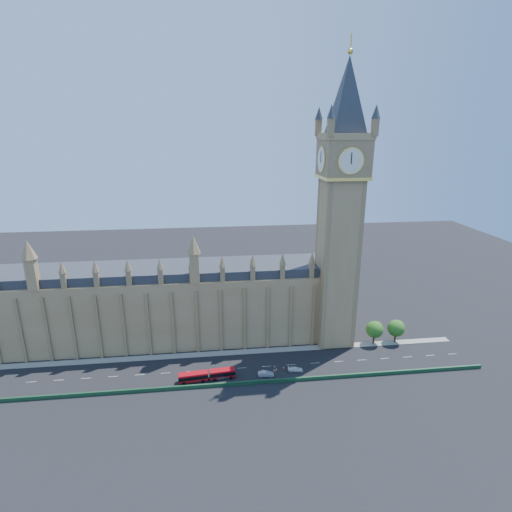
{
  "coord_description": "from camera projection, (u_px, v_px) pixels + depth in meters",
  "views": [
    {
      "loc": [
        -4.52,
        -111.01,
        72.37
      ],
      "look_at": [
        9.76,
        10.0,
        34.31
      ],
      "focal_mm": 28.0,
      "sensor_mm": 36.0,
      "label": 1
    }
  ],
  "objects": [
    {
      "name": "car_grey",
      "position": [
        224.0,
        377.0,
        121.88
      ],
      "size": [
        4.25,
        2.11,
        1.39
      ],
      "primitive_type": "imported",
      "rotation": [
        0.0,
        0.0,
        1.69
      ],
      "color": "#44464C",
      "rests_on": "ground"
    },
    {
      "name": "red_bus",
      "position": [
        207.0,
        375.0,
        121.18
      ],
      "size": [
        17.25,
        4.11,
        2.91
      ],
      "rotation": [
        0.0,
        0.0,
        0.09
      ],
      "color": "#A90B15",
      "rests_on": "ground"
    },
    {
      "name": "tree_east_far",
      "position": [
        397.0,
        328.0,
        141.93
      ],
      "size": [
        6.0,
        6.0,
        8.5
      ],
      "color": "#382619",
      "rests_on": "ground"
    },
    {
      "name": "cone_a",
      "position": [
        274.0,
        370.0,
        125.82
      ],
      "size": [
        0.56,
        0.56,
        0.72
      ],
      "rotation": [
        0.0,
        0.0,
        -0.3
      ],
      "color": "black",
      "rests_on": "ground"
    },
    {
      "name": "car_silver",
      "position": [
        266.0,
        374.0,
        123.29
      ],
      "size": [
        5.13,
        2.37,
        1.63
      ],
      "primitive_type": "imported",
      "rotation": [
        0.0,
        0.0,
        1.44
      ],
      "color": "#A0A3A7",
      "rests_on": "ground"
    },
    {
      "name": "cone_c",
      "position": [
        275.0,
        367.0,
        127.89
      ],
      "size": [
        0.47,
        0.47,
        0.66
      ],
      "rotation": [
        0.0,
        0.0,
        0.14
      ],
      "color": "black",
      "rests_on": "ground"
    },
    {
      "name": "palace_westminster",
      "position": [
        155.0,
        304.0,
        141.24
      ],
      "size": [
        120.0,
        20.0,
        28.0
      ],
      "color": "olive",
      "rests_on": "ground"
    },
    {
      "name": "cone_b",
      "position": [
        276.0,
        370.0,
        126.3
      ],
      "size": [
        0.57,
        0.57,
        0.69
      ],
      "rotation": [
        0.0,
        0.0,
        -0.42
      ],
      "color": "black",
      "rests_on": "ground"
    },
    {
      "name": "kerb_north",
      "position": [
        228.0,
        353.0,
        136.3
      ],
      "size": [
        160.0,
        3.0,
        0.16
      ],
      "primitive_type": "cube",
      "color": "gray",
      "rests_on": "ground"
    },
    {
      "name": "ground",
      "position": [
        229.0,
        369.0,
        127.32
      ],
      "size": [
        400.0,
        400.0,
        0.0
      ],
      "primitive_type": "plane",
      "color": "black",
      "rests_on": "ground"
    },
    {
      "name": "elizabeth_tower",
      "position": [
        341.0,
        189.0,
        128.56
      ],
      "size": [
        20.59,
        20.59,
        105.0
      ],
      "color": "olive",
      "rests_on": "ground"
    },
    {
      "name": "tree_east_near",
      "position": [
        375.0,
        329.0,
        141.03
      ],
      "size": [
        6.0,
        6.0,
        8.5
      ],
      "color": "#382619",
      "rests_on": "ground"
    },
    {
      "name": "car_white",
      "position": [
        295.0,
        369.0,
        125.8
      ],
      "size": [
        4.99,
        2.54,
        1.39
      ],
      "primitive_type": "imported",
      "rotation": [
        0.0,
        0.0,
        1.44
      ],
      "color": "white",
      "rests_on": "ground"
    },
    {
      "name": "bridge_parapet",
      "position": [
        231.0,
        384.0,
        118.61
      ],
      "size": [
        160.0,
        0.6,
        1.2
      ],
      "primitive_type": "cube",
      "color": "#1E4C2D",
      "rests_on": "ground"
    },
    {
      "name": "cone_d",
      "position": [
        284.0,
        368.0,
        127.18
      ],
      "size": [
        0.46,
        0.46,
        0.67
      ],
      "rotation": [
        0.0,
        0.0,
        0.08
      ],
      "color": "black",
      "rests_on": "ground"
    }
  ]
}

